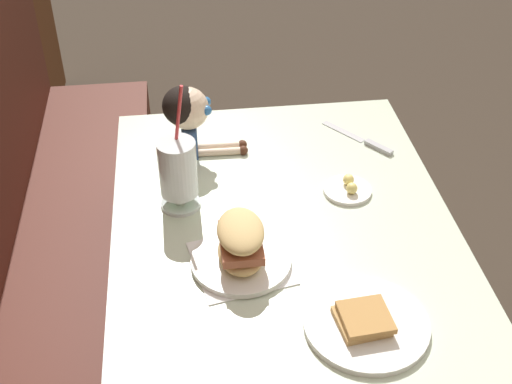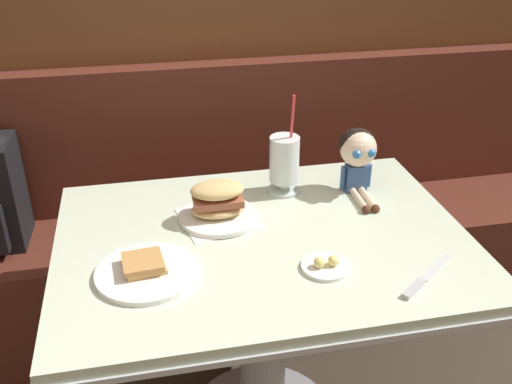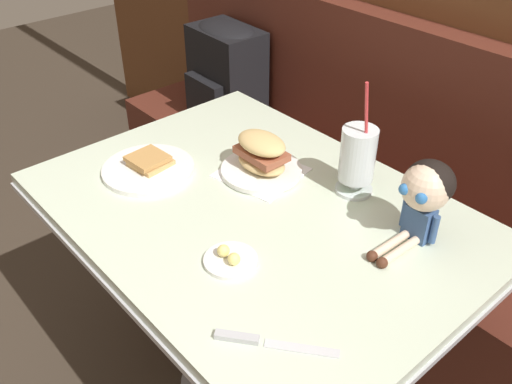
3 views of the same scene
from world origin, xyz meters
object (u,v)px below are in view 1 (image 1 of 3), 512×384
object	(u,v)px
sandwich_plate	(241,248)
seated_doll	(188,112)
toast_plate	(366,323)
butter_saucer	(348,189)
milkshake_glass	(178,171)
butter_knife	(369,143)

from	to	relation	value
sandwich_plate	seated_doll	xyz separation A→B (m)	(0.44, 0.09, 0.08)
toast_plate	butter_saucer	size ratio (longest dim) A/B	2.08
milkshake_glass	butter_saucer	xyz separation A→B (m)	(0.00, -0.41, -0.09)
butter_saucer	milkshake_glass	bearing A→B (deg)	90.28
milkshake_glass	butter_knife	bearing A→B (deg)	-68.59
toast_plate	butter_saucer	distance (m)	0.44
milkshake_glass	butter_knife	distance (m)	0.56
seated_doll	toast_plate	bearing A→B (deg)	-154.24
milkshake_glass	seated_doll	world-z (taller)	milkshake_glass
milkshake_glass	sandwich_plate	size ratio (longest dim) A/B	1.35
butter_knife	toast_plate	bearing A→B (deg)	164.89
toast_plate	butter_knife	bearing A→B (deg)	-15.11
sandwich_plate	seated_doll	distance (m)	0.46
sandwich_plate	butter_saucer	size ratio (longest dim) A/B	1.95
butter_saucer	sandwich_plate	bearing A→B (deg)	127.57
butter_saucer	butter_knife	xyz separation A→B (m)	(0.20, -0.11, -0.00)
toast_plate	butter_knife	distance (m)	0.66
milkshake_glass	toast_plate	bearing A→B (deg)	-141.14
sandwich_plate	butter_knife	bearing A→B (deg)	-42.98
milkshake_glass	sandwich_plate	xyz separation A→B (m)	(-0.22, -0.12, -0.05)
butter_saucer	seated_doll	bearing A→B (deg)	60.30
sandwich_plate	butter_saucer	world-z (taller)	sandwich_plate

